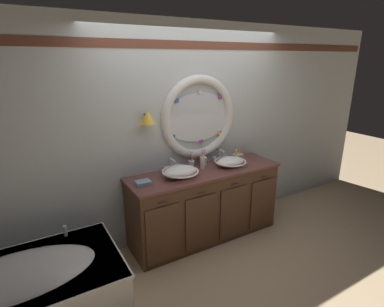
# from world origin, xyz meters

# --- Properties ---
(ground_plane) EXTENTS (14.00, 14.00, 0.00)m
(ground_plane) POSITION_xyz_m (0.00, 0.00, 0.00)
(ground_plane) COLOR tan
(back_wall_assembly) EXTENTS (6.40, 0.26, 2.60)m
(back_wall_assembly) POSITION_xyz_m (0.01, 0.58, 1.32)
(back_wall_assembly) COLOR silver
(back_wall_assembly) RESTS_ON ground_plane
(vanity_counter) EXTENTS (1.92, 0.59, 0.89)m
(vanity_counter) POSITION_xyz_m (0.02, 0.27, 0.45)
(vanity_counter) COLOR brown
(vanity_counter) RESTS_ON ground_plane
(bathtub) EXTENTS (1.69, 0.99, 0.59)m
(bathtub) POSITION_xyz_m (-2.05, -0.07, 0.30)
(bathtub) COLOR white
(bathtub) RESTS_ON ground_plane
(sink_basin_left) EXTENTS (0.42, 0.42, 0.12)m
(sink_basin_left) POSITION_xyz_m (-0.34, 0.25, 0.96)
(sink_basin_left) COLOR white
(sink_basin_left) RESTS_ON vanity_counter
(sink_basin_right) EXTENTS (0.39, 0.39, 0.11)m
(sink_basin_right) POSITION_xyz_m (0.37, 0.25, 0.95)
(sink_basin_right) COLOR white
(sink_basin_right) RESTS_ON vanity_counter
(faucet_set_left) EXTENTS (0.21, 0.13, 0.16)m
(faucet_set_left) POSITION_xyz_m (-0.34, 0.47, 0.96)
(faucet_set_left) COLOR silver
(faucet_set_left) RESTS_ON vanity_counter
(faucet_set_right) EXTENTS (0.22, 0.12, 0.16)m
(faucet_set_right) POSITION_xyz_m (0.37, 0.47, 0.95)
(faucet_set_right) COLOR silver
(faucet_set_right) RESTS_ON vanity_counter
(toothbrush_holder_left) EXTENTS (0.08, 0.08, 0.22)m
(toothbrush_holder_left) POSITION_xyz_m (-0.07, 0.45, 0.95)
(toothbrush_holder_left) COLOR white
(toothbrush_holder_left) RESTS_ON vanity_counter
(toothbrush_holder_right) EXTENTS (0.09, 0.09, 0.22)m
(toothbrush_holder_right) POSITION_xyz_m (0.10, 0.45, 0.95)
(toothbrush_holder_right) COLOR silver
(toothbrush_holder_right) RESTS_ON vanity_counter
(soap_dispenser) EXTENTS (0.07, 0.07, 0.17)m
(soap_dispenser) POSITION_xyz_m (0.03, 0.35, 0.97)
(soap_dispenser) COLOR #EFE5C6
(soap_dispenser) RESTS_ON vanity_counter
(folded_hand_towel) EXTENTS (0.17, 0.14, 0.03)m
(folded_hand_towel) POSITION_xyz_m (-0.78, 0.26, 0.91)
(folded_hand_towel) COLOR #7593A8
(folded_hand_towel) RESTS_ON vanity_counter
(toiletry_basket) EXTENTS (0.13, 0.09, 0.12)m
(toiletry_basket) POSITION_xyz_m (0.66, 0.45, 0.93)
(toiletry_basket) COLOR beige
(toiletry_basket) RESTS_ON vanity_counter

